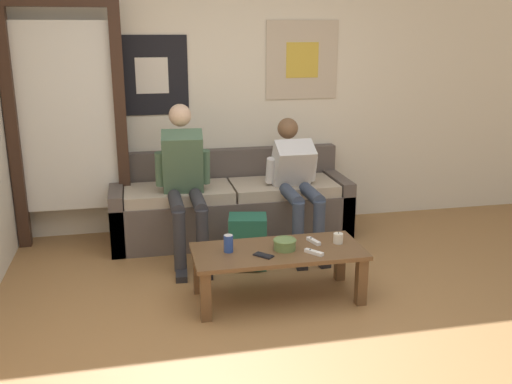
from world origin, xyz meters
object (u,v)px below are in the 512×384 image
(game_controller_near_left, at_px, (313,241))
(cell_phone, at_px, (263,255))
(game_controller_near_right, at_px, (314,252))
(couch, at_px, (231,207))
(coffee_table, at_px, (278,258))
(drink_can_blue, at_px, (228,243))
(backpack, at_px, (248,243))
(person_seated_adult, at_px, (184,177))
(pillar_candle, at_px, (338,238))
(person_seated_teen, at_px, (296,179))
(ceramic_bowl, at_px, (285,244))

(game_controller_near_left, relative_size, cell_phone, 1.02)
(game_controller_near_right, xyz_separation_m, cell_phone, (-0.35, 0.04, -0.01))
(couch, xyz_separation_m, coffee_table, (0.11, -1.35, 0.03))
(drink_can_blue, xyz_separation_m, game_controller_near_right, (0.57, -0.17, -0.05))
(backpack, xyz_separation_m, drink_can_blue, (-0.25, -0.58, 0.24))
(coffee_table, relative_size, drink_can_blue, 9.74)
(person_seated_adult, bearing_deg, pillar_candle, -43.50)
(couch, xyz_separation_m, game_controller_near_right, (0.33, -1.49, 0.11))
(pillar_candle, distance_m, game_controller_near_right, 0.29)
(backpack, distance_m, pillar_candle, 0.83)
(coffee_table, distance_m, person_seated_teen, 1.13)
(drink_can_blue, distance_m, game_controller_near_right, 0.60)
(coffee_table, xyz_separation_m, cell_phone, (-0.13, -0.10, 0.07))
(ceramic_bowl, bearing_deg, drink_can_blue, 174.32)
(coffee_table, bearing_deg, ceramic_bowl, -11.32)
(game_controller_near_left, xyz_separation_m, game_controller_near_right, (-0.06, -0.21, 0.00))
(drink_can_blue, bearing_deg, cell_phone, -30.83)
(pillar_candle, xyz_separation_m, game_controller_near_left, (-0.17, 0.04, -0.02))
(coffee_table, relative_size, person_seated_teen, 1.10)
(backpack, bearing_deg, drink_can_blue, -113.55)
(drink_can_blue, height_order, game_controller_near_right, drink_can_blue)
(person_seated_teen, height_order, game_controller_near_left, person_seated_teen)
(backpack, relative_size, cell_phone, 2.95)
(ceramic_bowl, distance_m, pillar_candle, 0.41)
(couch, distance_m, person_seated_teen, 0.71)
(person_seated_teen, height_order, pillar_candle, person_seated_teen)
(backpack, xyz_separation_m, ceramic_bowl, (0.14, -0.62, 0.22))
(couch, height_order, drink_can_blue, couch)
(game_controller_near_left, bearing_deg, drink_can_blue, -176.11)
(couch, bearing_deg, cell_phone, -90.90)
(pillar_candle, distance_m, game_controller_near_left, 0.18)
(couch, relative_size, person_seated_teen, 1.97)
(person_seated_teen, xyz_separation_m, drink_can_blue, (-0.77, -0.98, -0.18))
(couch, xyz_separation_m, cell_phone, (-0.02, -1.45, 0.10))
(person_seated_adult, xyz_separation_m, ceramic_bowl, (0.60, -1.00, -0.27))
(person_seated_adult, bearing_deg, cell_phone, -68.71)
(coffee_table, xyz_separation_m, person_seated_teen, (0.42, 1.01, 0.30))
(couch, bearing_deg, ceramic_bowl, -83.49)
(coffee_table, bearing_deg, person_seated_adult, 119.37)
(person_seated_adult, distance_m, game_controller_near_right, 1.40)
(ceramic_bowl, bearing_deg, pillar_candle, 5.30)
(pillar_candle, relative_size, game_controller_near_right, 0.63)
(couch, distance_m, game_controller_near_left, 1.34)
(couch, relative_size, cell_phone, 15.02)
(couch, bearing_deg, person_seated_adult, -141.25)
(person_seated_teen, bearing_deg, couch, 146.74)
(coffee_table, height_order, game_controller_near_right, game_controller_near_right)
(person_seated_adult, bearing_deg, ceramic_bowl, -58.92)
(pillar_candle, relative_size, drink_can_blue, 0.69)
(coffee_table, height_order, pillar_candle, pillar_candle)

